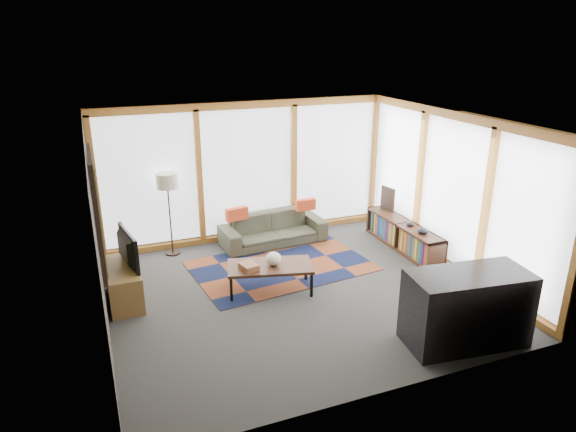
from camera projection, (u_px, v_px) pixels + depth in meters
name	position (u px, v px, depth m)	size (l,w,h in m)	color
ground	(298.00, 292.00, 7.85)	(5.50, 5.50, 0.00)	#32322F
room_envelope	(314.00, 182.00, 8.00)	(5.52, 5.02, 2.62)	#473932
rug	(281.00, 266.00, 8.71)	(2.90, 1.87, 0.01)	brown
sofa	(273.00, 229.00, 9.57)	(1.95, 0.76, 0.57)	#313427
pillow_left	(237.00, 214.00, 9.18)	(0.40, 0.12, 0.22)	#C83F1D
pillow_right	(305.00, 205.00, 9.69)	(0.38, 0.11, 0.21)	#C83F1D
floor_lamp	(170.00, 214.00, 8.96)	(0.38, 0.38, 1.49)	#2F2217
coffee_table	(270.00, 278.00, 7.83)	(1.27, 0.64, 0.42)	#321F10
book_stack	(249.00, 267.00, 7.60)	(0.22, 0.27, 0.09)	brown
vase	(273.00, 259.00, 7.73)	(0.24, 0.24, 0.21)	silver
bookshelf	(403.00, 236.00, 9.34)	(0.37, 2.03, 0.51)	#321F10
bowl_a	(423.00, 231.00, 8.74)	(0.19, 0.19, 0.10)	black
bowl_b	(411.00, 224.00, 9.09)	(0.15, 0.15, 0.08)	black
shelf_picture	(388.00, 199.00, 9.84)	(0.04, 0.35, 0.46)	black
tv_console	(124.00, 284.00, 7.51)	(0.45, 1.09, 0.54)	brown
television	(122.00, 249.00, 7.38)	(0.90, 0.12, 0.52)	black
bar_counter	(466.00, 308.00, 6.44)	(1.52, 0.71, 0.96)	black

